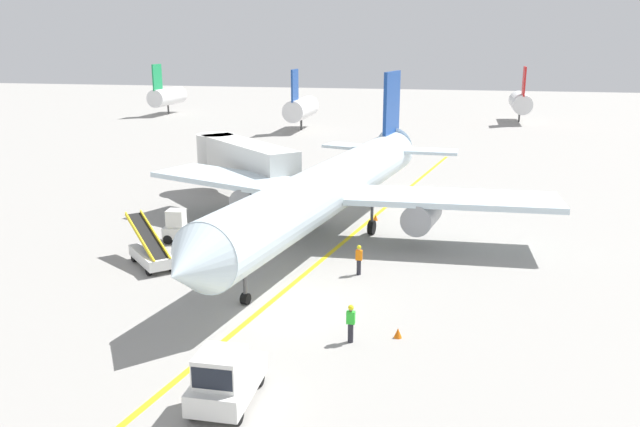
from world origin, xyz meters
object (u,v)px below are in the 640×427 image
jet_bridge (239,157)px  belt_loader_forward_hold (151,253)px  pushback_tug (225,379)px  ground_crew_marshaller (359,259)px  baggage_tug_near_wing (181,228)px  safety_cone_nose_right (375,217)px  safety_cone_wingtip_left (398,333)px  ground_crew_wing_walker (351,322)px  airliner (333,186)px  safety_cone_nose_left (300,210)px

jet_bridge → belt_loader_forward_hold: bearing=-89.0°
pushback_tug → ground_crew_marshaller: (2.52, 13.87, -0.08)m
baggage_tug_near_wing → safety_cone_nose_right: size_ratio=5.76×
baggage_tug_near_wing → belt_loader_forward_hold: size_ratio=0.57×
safety_cone_wingtip_left → ground_crew_wing_walker: bearing=-156.1°
pushback_tug → belt_loader_forward_hold: 15.78m
jet_bridge → pushback_tug: size_ratio=3.01×
airliner → safety_cone_nose_left: 7.17m
ground_crew_marshaller → ground_crew_wing_walker: 8.22m
jet_bridge → safety_cone_nose_left: (5.73, -3.02, -3.32)m
pushback_tug → safety_cone_nose_right: pushback_tug is taller
airliner → safety_cone_nose_right: airliner is taller
jet_bridge → ground_crew_wing_walker: size_ratio=6.43×
ground_crew_wing_walker → safety_cone_nose_left: ground_crew_wing_walker is taller
jet_bridge → safety_cone_wingtip_left: 27.07m
airliner → safety_cone_wingtip_left: size_ratio=80.10×
ground_crew_marshaller → safety_cone_nose_right: (-0.58, 11.24, -0.69)m
jet_bridge → safety_cone_nose_right: 12.56m
baggage_tug_near_wing → safety_cone_nose_right: bearing=34.1°
belt_loader_forward_hold → ground_crew_marshaller: (11.81, 1.11, 0.13)m
pushback_tug → ground_crew_wing_walker: bearing=58.7°
belt_loader_forward_hold → safety_cone_nose_right: bearing=47.7°
baggage_tug_near_wing → ground_crew_marshaller: size_ratio=1.49×
belt_loader_forward_hold → safety_cone_nose_right: 16.70m
baggage_tug_near_wing → safety_cone_nose_left: bearing=56.2°
jet_bridge → safety_cone_nose_right: (11.52, -3.75, -3.32)m
ground_crew_wing_walker → safety_cone_wingtip_left: bearing=23.9°
ground_crew_wing_walker → safety_cone_wingtip_left: size_ratio=3.86×
pushback_tug → safety_cone_wingtip_left: bearing=50.5°
ground_crew_wing_walker → safety_cone_wingtip_left: (1.93, 0.86, -0.69)m
pushback_tug → belt_loader_forward_hold: bearing=126.0°
airliner → belt_loader_forward_hold: 12.19m
pushback_tug → safety_cone_nose_left: size_ratio=8.26×
airliner → ground_crew_marshaller: size_ratio=20.73×
jet_bridge → pushback_tug: 30.51m
belt_loader_forward_hold → safety_cone_nose_left: bearing=67.4°
pushback_tug → airliner: bearing=90.7°
jet_bridge → baggage_tug_near_wing: (0.05, -11.51, -2.62)m
pushback_tug → safety_cone_nose_left: (-3.84, 25.84, -0.77)m
safety_cone_nose_right → ground_crew_marshaller: bearing=-87.1°
safety_cone_nose_left → jet_bridge: bearing=152.2°
jet_bridge → safety_cone_nose_left: jet_bridge is taller
ground_crew_wing_walker → safety_cone_nose_right: bearing=94.5°
airliner → ground_crew_marshaller: 7.63m
pushback_tug → ground_crew_wing_walker: size_ratio=2.14×
ground_crew_marshaller → safety_cone_nose_left: size_ratio=3.86×
ground_crew_wing_walker → safety_cone_nose_left: size_ratio=3.86×
baggage_tug_near_wing → belt_loader_forward_hold: 4.60m
airliner → baggage_tug_near_wing: size_ratio=13.91×
safety_cone_nose_left → safety_cone_wingtip_left: size_ratio=1.00×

